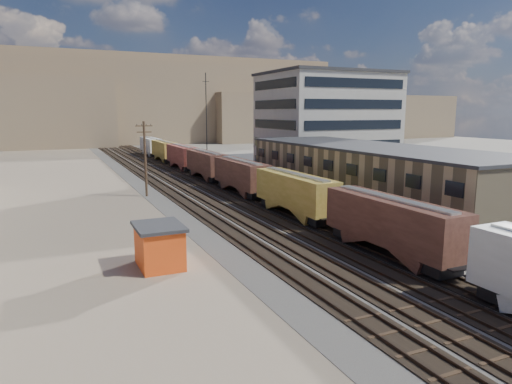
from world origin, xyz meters
name	(u,v)px	position (x,y,z in m)	size (l,w,h in m)	color
ground	(432,304)	(0.00, 0.00, 0.00)	(300.00, 300.00, 0.00)	#6B6356
ballast_bed	(191,184)	(0.00, 50.00, 0.03)	(18.00, 200.00, 0.06)	#4C4742
dirt_yard	(54,206)	(-20.00, 40.00, 0.01)	(24.00, 180.00, 0.03)	#85735B
asphalt_lot	(364,189)	(22.00, 35.00, 0.02)	(26.00, 120.00, 0.04)	#232326
rail_tracks	(188,183)	(-0.55, 50.00, 0.11)	(11.40, 200.00, 0.24)	black
freight_train	(222,168)	(3.80, 46.22, 2.79)	(3.00, 119.74, 4.46)	black
warehouse	(370,176)	(14.98, 25.00, 3.65)	(12.40, 40.40, 7.25)	tan
office_tower	(326,122)	(27.95, 54.95, 9.26)	(22.60, 18.60, 18.45)	#9E998E
utility_pole_north	(145,157)	(-8.50, 42.00, 5.30)	(2.20, 0.32, 10.00)	#382619
radio_mast	(207,124)	(6.00, 60.00, 9.12)	(1.20, 0.16, 18.00)	black
hills_north	(104,104)	(0.17, 167.92, 14.10)	(265.00, 80.00, 32.00)	brown
maintenance_shed	(159,245)	(-13.16, 13.22, 1.63)	(3.35, 4.33, 3.18)	#F04D16
parked_car_blue	(317,176)	(19.97, 44.90, 0.81)	(2.68, 5.81, 1.61)	navy
parked_car_far	(307,163)	(27.85, 61.24, 0.81)	(1.92, 4.78, 1.63)	silver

